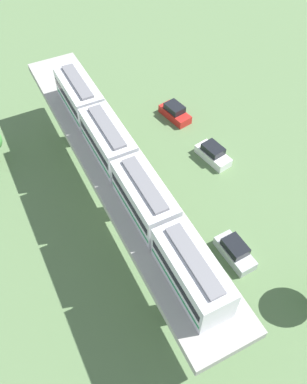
{
  "coord_description": "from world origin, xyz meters",
  "views": [
    {
      "loc": [
        -8.02,
        -23.04,
        32.13
      ],
      "look_at": [
        2.5,
        -2.37,
        4.28
      ],
      "focal_mm": 37.92,
      "sensor_mm": 36.0,
      "label": 1
    }
  ],
  "objects_px": {
    "train": "(125,168)",
    "parked_car_red": "(175,113)",
    "parked_car_white": "(213,154)",
    "parked_car_silver": "(235,251)"
  },
  "relations": [
    {
      "from": "parked_car_red",
      "to": "train",
      "type": "bearing_deg",
      "value": -143.9
    },
    {
      "from": "train",
      "to": "parked_car_white",
      "type": "distance_m",
      "value": 15.16
    },
    {
      "from": "train",
      "to": "parked_car_red",
      "type": "distance_m",
      "value": 18.99
    },
    {
      "from": "parked_car_silver",
      "to": "parked_car_red",
      "type": "relative_size",
      "value": 0.96
    },
    {
      "from": "train",
      "to": "parked_car_white",
      "type": "bearing_deg",
      "value": 20.42
    },
    {
      "from": "train",
      "to": "parked_car_red",
      "type": "height_order",
      "value": "train"
    },
    {
      "from": "parked_car_white",
      "to": "parked_car_silver",
      "type": "height_order",
      "value": "same"
    },
    {
      "from": "train",
      "to": "parked_car_silver",
      "type": "relative_size",
      "value": 6.41
    },
    {
      "from": "train",
      "to": "parked_car_silver",
      "type": "bearing_deg",
      "value": -43.71
    },
    {
      "from": "parked_car_white",
      "to": "parked_car_red",
      "type": "height_order",
      "value": "same"
    }
  ]
}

